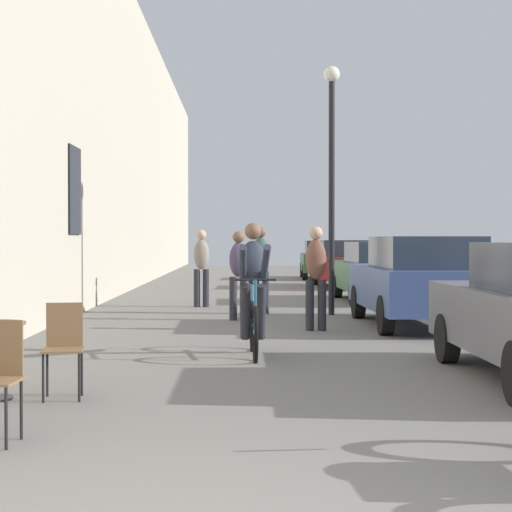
{
  "coord_description": "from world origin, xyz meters",
  "views": [
    {
      "loc": [
        0.05,
        -3.96,
        1.49
      ],
      "look_at": [
        0.31,
        11.65,
        1.19
      ],
      "focal_mm": 59.94,
      "sensor_mm": 36.0,
      "label": 1
    }
  ],
  "objects_px": {
    "pedestrian_far": "(261,265)",
    "parked_car_second": "(419,280)",
    "cafe_chair_mid_toward_street": "(64,343)",
    "parked_car_third": "(378,271)",
    "pedestrian_furthest": "(201,264)",
    "street_lamp": "(332,157)",
    "cyclist_on_bicycle": "(253,292)",
    "pedestrian_near": "(316,272)",
    "parked_car_fifth": "(324,259)",
    "pedestrian_mid": "(238,270)",
    "parked_car_fourth": "(344,263)"
  },
  "relations": [
    {
      "from": "parked_car_fifth",
      "to": "pedestrian_mid",
      "type": "bearing_deg",
      "value": -100.96
    },
    {
      "from": "parked_car_second",
      "to": "parked_car_third",
      "type": "relative_size",
      "value": 1.07
    },
    {
      "from": "street_lamp",
      "to": "parked_car_third",
      "type": "relative_size",
      "value": 1.2
    },
    {
      "from": "pedestrian_furthest",
      "to": "parked_car_second",
      "type": "height_order",
      "value": "pedestrian_furthest"
    },
    {
      "from": "pedestrian_furthest",
      "to": "pedestrian_near",
      "type": "bearing_deg",
      "value": -66.92
    },
    {
      "from": "pedestrian_furthest",
      "to": "street_lamp",
      "type": "relative_size",
      "value": 0.35
    },
    {
      "from": "cafe_chair_mid_toward_street",
      "to": "parked_car_third",
      "type": "xyz_separation_m",
      "value": [
        4.93,
        12.3,
        0.23
      ]
    },
    {
      "from": "pedestrian_mid",
      "to": "parked_car_fifth",
      "type": "distance_m",
      "value": 16.72
    },
    {
      "from": "street_lamp",
      "to": "parked_car_second",
      "type": "height_order",
      "value": "street_lamp"
    },
    {
      "from": "cyclist_on_bicycle",
      "to": "pedestrian_mid",
      "type": "xyz_separation_m",
      "value": [
        -0.21,
        4.73,
        0.12
      ]
    },
    {
      "from": "pedestrian_near",
      "to": "street_lamp",
      "type": "xyz_separation_m",
      "value": [
        0.56,
        2.91,
        2.15
      ]
    },
    {
      "from": "pedestrian_near",
      "to": "pedestrian_far",
      "type": "xyz_separation_m",
      "value": [
        -0.83,
        3.24,
        0.03
      ]
    },
    {
      "from": "pedestrian_near",
      "to": "pedestrian_furthest",
      "type": "height_order",
      "value": "pedestrian_near"
    },
    {
      "from": "cyclist_on_bicycle",
      "to": "parked_car_third",
      "type": "relative_size",
      "value": 0.43
    },
    {
      "from": "parked_car_third",
      "to": "parked_car_fifth",
      "type": "xyz_separation_m",
      "value": [
        -0.14,
        11.8,
        0.01
      ]
    },
    {
      "from": "pedestrian_near",
      "to": "pedestrian_far",
      "type": "height_order",
      "value": "pedestrian_far"
    },
    {
      "from": "cafe_chair_mid_toward_street",
      "to": "parked_car_second",
      "type": "distance_m",
      "value": 8.04
    },
    {
      "from": "parked_car_fourth",
      "to": "parked_car_fifth",
      "type": "distance_m",
      "value": 5.73
    },
    {
      "from": "parked_car_fourth",
      "to": "pedestrian_furthest",
      "type": "bearing_deg",
      "value": -118.19
    },
    {
      "from": "cafe_chair_mid_toward_street",
      "to": "pedestrian_near",
      "type": "xyz_separation_m",
      "value": [
        2.89,
        5.85,
        0.44
      ]
    },
    {
      "from": "pedestrian_far",
      "to": "parked_car_second",
      "type": "relative_size",
      "value": 0.4
    },
    {
      "from": "pedestrian_mid",
      "to": "street_lamp",
      "type": "bearing_deg",
      "value": 30.39
    },
    {
      "from": "pedestrian_mid",
      "to": "parked_car_fourth",
      "type": "xyz_separation_m",
      "value": [
        3.24,
        10.69,
        -0.17
      ]
    },
    {
      "from": "pedestrian_mid",
      "to": "pedestrian_furthest",
      "type": "xyz_separation_m",
      "value": [
        -0.83,
        3.1,
        0.03
      ]
    },
    {
      "from": "cyclist_on_bicycle",
      "to": "pedestrian_far",
      "type": "xyz_separation_m",
      "value": [
        0.23,
        6.14,
        0.18
      ]
    },
    {
      "from": "cafe_chair_mid_toward_street",
      "to": "street_lamp",
      "type": "relative_size",
      "value": 0.18
    },
    {
      "from": "pedestrian_far",
      "to": "pedestrian_furthest",
      "type": "xyz_separation_m",
      "value": [
        -1.27,
        1.69,
        -0.03
      ]
    },
    {
      "from": "parked_car_third",
      "to": "pedestrian_near",
      "type": "bearing_deg",
      "value": -107.57
    },
    {
      "from": "pedestrian_far",
      "to": "parked_car_fourth",
      "type": "relative_size",
      "value": 0.42
    },
    {
      "from": "cyclist_on_bicycle",
      "to": "parked_car_fourth",
      "type": "height_order",
      "value": "cyclist_on_bicycle"
    },
    {
      "from": "pedestrian_furthest",
      "to": "pedestrian_mid",
      "type": "bearing_deg",
      "value": -75.01
    },
    {
      "from": "cyclist_on_bicycle",
      "to": "pedestrian_far",
      "type": "height_order",
      "value": "pedestrian_far"
    },
    {
      "from": "cafe_chair_mid_toward_street",
      "to": "pedestrian_mid",
      "type": "bearing_deg",
      "value": 78.1
    },
    {
      "from": "pedestrian_near",
      "to": "pedestrian_mid",
      "type": "xyz_separation_m",
      "value": [
        -1.27,
        1.83,
        -0.04
      ]
    },
    {
      "from": "cafe_chair_mid_toward_street",
      "to": "pedestrian_near",
      "type": "relative_size",
      "value": 0.52
    },
    {
      "from": "pedestrian_far",
      "to": "parked_car_third",
      "type": "height_order",
      "value": "pedestrian_far"
    },
    {
      "from": "pedestrian_near",
      "to": "cafe_chair_mid_toward_street",
      "type": "bearing_deg",
      "value": -116.3
    },
    {
      "from": "pedestrian_mid",
      "to": "parked_car_second",
      "type": "xyz_separation_m",
      "value": [
        3.1,
        -1.18,
        -0.13
      ]
    },
    {
      "from": "parked_car_second",
      "to": "parked_car_fifth",
      "type": "relative_size",
      "value": 1.06
    },
    {
      "from": "pedestrian_near",
      "to": "cyclist_on_bicycle",
      "type": "bearing_deg",
      "value": -110.14
    },
    {
      "from": "pedestrian_near",
      "to": "parked_car_third",
      "type": "relative_size",
      "value": 0.42
    },
    {
      "from": "pedestrian_mid",
      "to": "pedestrian_near",
      "type": "bearing_deg",
      "value": -55.23
    },
    {
      "from": "parked_car_fourth",
      "to": "cyclist_on_bicycle",
      "type": "bearing_deg",
      "value": -101.12
    },
    {
      "from": "pedestrian_far",
      "to": "pedestrian_furthest",
      "type": "bearing_deg",
      "value": 126.94
    },
    {
      "from": "pedestrian_furthest",
      "to": "parked_car_third",
      "type": "distance_m",
      "value": 4.42
    },
    {
      "from": "pedestrian_far",
      "to": "parked_car_second",
      "type": "bearing_deg",
      "value": -44.27
    },
    {
      "from": "pedestrian_far",
      "to": "parked_car_fifth",
      "type": "relative_size",
      "value": 0.42
    },
    {
      "from": "cafe_chair_mid_toward_street",
      "to": "parked_car_fourth",
      "type": "distance_m",
      "value": 19.0
    },
    {
      "from": "cyclist_on_bicycle",
      "to": "parked_car_third",
      "type": "distance_m",
      "value": 9.85
    },
    {
      "from": "pedestrian_far",
      "to": "cyclist_on_bicycle",
      "type": "bearing_deg",
      "value": -92.14
    }
  ]
}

